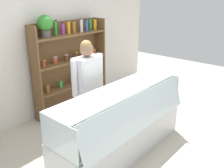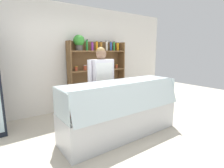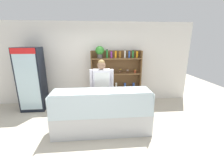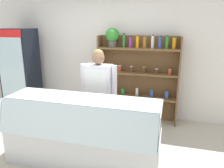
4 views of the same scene
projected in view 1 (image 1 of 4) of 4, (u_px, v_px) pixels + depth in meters
The scene contains 5 objects.
ground_plane at pixel (112, 160), 3.65m from camera, with size 12.00×12.00×0.00m, color beige.
back_wall at pixel (26, 49), 4.41m from camera, with size 6.80×0.10×2.70m, color white.
shelving_unit at pixel (67, 58), 4.85m from camera, with size 1.66×0.29×1.94m.
deli_display_case at pixel (121, 134), 3.73m from camera, with size 2.25×0.75×1.01m.
shop_clerk at pixel (88, 82), 3.94m from camera, with size 0.64×0.25×1.63m.
Camera 1 is at (-2.30, -1.98, 2.31)m, focal length 40.00 mm.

